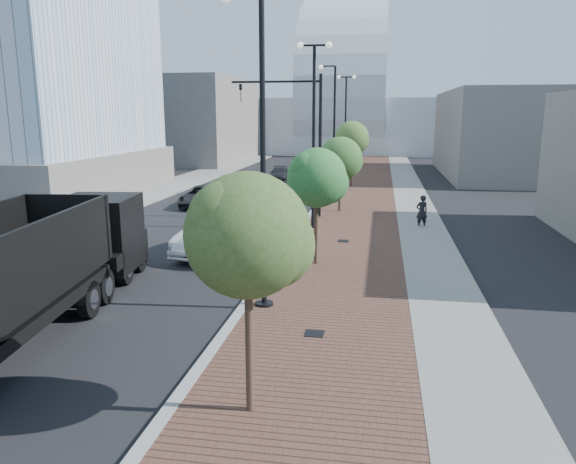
% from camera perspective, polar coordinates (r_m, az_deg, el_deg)
% --- Properties ---
extents(sidewalk, '(7.00, 140.00, 0.12)m').
position_cam_1_polar(sidewalk, '(45.99, 8.99, 4.83)').
color(sidewalk, '#4C2D23').
rests_on(sidewalk, ground).
extents(concrete_strip, '(2.40, 140.00, 0.13)m').
position_cam_1_polar(concrete_strip, '(46.04, 12.36, 4.71)').
color(concrete_strip, slate).
rests_on(concrete_strip, ground).
extents(curb, '(0.30, 140.00, 0.14)m').
position_cam_1_polar(curb, '(46.16, 4.63, 4.98)').
color(curb, gray).
rests_on(curb, ground).
extents(west_sidewalk, '(4.00, 140.00, 0.12)m').
position_cam_1_polar(west_sidewalk, '(49.03, -10.75, 5.22)').
color(west_sidewalk, slate).
rests_on(west_sidewalk, ground).
extents(dump_truck, '(4.22, 13.57, 3.45)m').
position_cam_1_polar(dump_truck, '(17.75, -22.84, -3.17)').
color(dump_truck, black).
rests_on(dump_truck, ground).
extents(white_sedan, '(2.40, 5.34, 1.70)m').
position_cam_1_polar(white_sedan, '(23.67, -7.66, -0.13)').
color(white_sedan, white).
rests_on(white_sedan, ground).
extents(dark_car_mid, '(2.40, 4.78, 1.30)m').
position_cam_1_polar(dark_car_mid, '(35.79, -9.01, 3.69)').
color(dark_car_mid, black).
rests_on(dark_car_mid, ground).
extents(dark_car_far, '(1.96, 4.21, 1.19)m').
position_cam_1_polar(dark_car_far, '(49.09, -0.89, 6.07)').
color(dark_car_far, black).
rests_on(dark_car_far, ground).
extents(pedestrian, '(0.74, 0.60, 1.74)m').
position_cam_1_polar(pedestrian, '(29.36, 13.78, 2.06)').
color(pedestrian, black).
rests_on(pedestrian, ground).
extents(streetlight_1, '(1.44, 0.56, 9.21)m').
position_cam_1_polar(streetlight_1, '(16.08, -3.02, 6.74)').
color(streetlight_1, black).
rests_on(streetlight_1, ground).
extents(streetlight_2, '(1.72, 0.56, 9.28)m').
position_cam_1_polar(streetlight_2, '(27.85, 2.68, 10.05)').
color(streetlight_2, black).
rests_on(streetlight_2, ground).
extents(streetlight_3, '(1.44, 0.56, 9.21)m').
position_cam_1_polar(streetlight_3, '(39.81, 4.66, 9.99)').
color(streetlight_3, black).
rests_on(streetlight_3, ground).
extents(streetlight_4, '(1.72, 0.56, 9.28)m').
position_cam_1_polar(streetlight_4, '(51.74, 6.00, 11.01)').
color(streetlight_4, black).
rests_on(streetlight_4, ground).
extents(traffic_mast, '(5.09, 0.20, 8.00)m').
position_cam_1_polar(traffic_mast, '(30.93, 1.69, 10.58)').
color(traffic_mast, black).
rests_on(traffic_mast, ground).
extents(tree_0, '(2.42, 2.38, 4.86)m').
position_cam_1_polar(tree_0, '(10.17, -3.95, -0.39)').
color(tree_0, '#382619').
rests_on(tree_0, ground).
extents(tree_1, '(2.35, 2.29, 4.64)m').
position_cam_1_polar(tree_1, '(20.92, 3.15, 5.64)').
color(tree_1, '#382619').
rests_on(tree_1, ground).
extents(tree_2, '(2.62, 2.62, 4.56)m').
position_cam_1_polar(tree_2, '(32.84, 5.57, 7.58)').
color(tree_2, '#382619').
rests_on(tree_2, ground).
extents(tree_3, '(2.71, 2.71, 5.33)m').
position_cam_1_polar(tree_3, '(44.75, 6.73, 9.70)').
color(tree_3, '#382619').
rests_on(tree_3, ground).
extents(tower_podium, '(19.00, 19.00, 3.00)m').
position_cam_1_polar(tower_podium, '(47.10, -27.01, 5.58)').
color(tower_podium, '#615C57').
rests_on(tower_podium, ground).
extents(convention_center, '(50.00, 30.00, 50.00)m').
position_cam_1_polar(convention_center, '(90.82, 6.01, 12.26)').
color(convention_center, '#AAAFB5').
rests_on(convention_center, ground).
extents(commercial_block_nw, '(14.00, 20.00, 10.00)m').
position_cam_1_polar(commercial_block_nw, '(69.88, -10.64, 11.32)').
color(commercial_block_nw, '#66615C').
rests_on(commercial_block_nw, ground).
extents(commercial_block_ne, '(12.00, 22.00, 8.00)m').
position_cam_1_polar(commercial_block_ne, '(56.93, 22.14, 9.47)').
color(commercial_block_ne, '#68635E').
rests_on(commercial_block_ne, ground).
extents(utility_cover_1, '(0.50, 0.50, 0.02)m').
position_cam_1_polar(utility_cover_1, '(14.87, 2.78, -10.51)').
color(utility_cover_1, black).
rests_on(utility_cover_1, sidewalk).
extents(utility_cover_2, '(0.50, 0.50, 0.02)m').
position_cam_1_polar(utility_cover_2, '(25.33, 5.79, -0.94)').
color(utility_cover_2, black).
rests_on(utility_cover_2, sidewalk).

